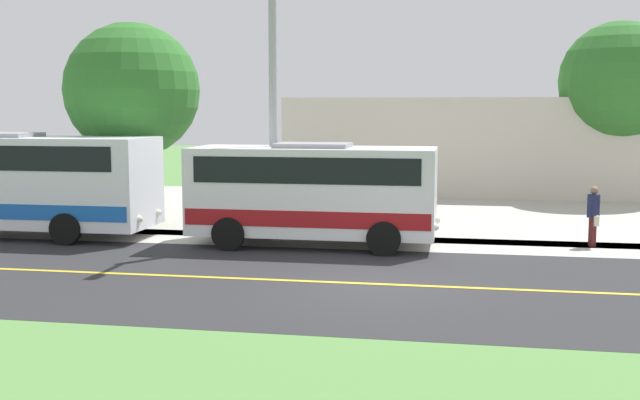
# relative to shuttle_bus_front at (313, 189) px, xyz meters

# --- Properties ---
(ground_plane) EXTENTS (120.00, 120.00, 0.00)m
(ground_plane) POSITION_rel_shuttle_bus_front_xyz_m (4.54, 2.25, -1.57)
(ground_plane) COLOR #548442
(road_surface) EXTENTS (8.00, 100.00, 0.01)m
(road_surface) POSITION_rel_shuttle_bus_front_xyz_m (4.54, 2.25, -1.57)
(road_surface) COLOR #28282B
(road_surface) RESTS_ON ground
(sidewalk) EXTENTS (2.40, 100.00, 0.01)m
(sidewalk) POSITION_rel_shuttle_bus_front_xyz_m (-0.66, 2.25, -1.57)
(sidewalk) COLOR #B2ADA3
(sidewalk) RESTS_ON ground
(parking_lot_surface) EXTENTS (14.00, 36.00, 0.01)m
(parking_lot_surface) POSITION_rel_shuttle_bus_front_xyz_m (-7.86, 5.25, -1.57)
(parking_lot_surface) COLOR #B2ADA3
(parking_lot_surface) RESTS_ON ground
(road_centre_line) EXTENTS (0.16, 100.00, 0.00)m
(road_centre_line) POSITION_rel_shuttle_bus_front_xyz_m (4.54, 2.25, -1.56)
(road_centre_line) COLOR gold
(road_centre_line) RESTS_ON ground
(shuttle_bus_front) EXTENTS (2.72, 6.87, 2.86)m
(shuttle_bus_front) POSITION_rel_shuttle_bus_front_xyz_m (0.00, 0.00, 0.00)
(shuttle_bus_front) COLOR white
(shuttle_bus_front) RESTS_ON ground
(pedestrian_with_bags) EXTENTS (0.72, 0.34, 1.67)m
(pedestrian_with_bags) POSITION_rel_shuttle_bus_front_xyz_m (-1.17, 7.67, -0.68)
(pedestrian_with_bags) COLOR #4C1919
(pedestrian_with_bags) RESTS_ON ground
(street_light_pole) EXTENTS (1.97, 0.24, 8.05)m
(street_light_pole) POSITION_rel_shuttle_bus_front_xyz_m (-0.34, -1.24, 2.86)
(street_light_pole) COLOR #9E9EA3
(street_light_pole) RESTS_ON ground
(parked_car_near) EXTENTS (4.44, 2.10, 1.45)m
(parked_car_near) POSITION_rel_shuttle_bus_front_xyz_m (-5.50, 1.73, -0.88)
(parked_car_near) COLOR silver
(parked_car_near) RESTS_ON ground
(tree_curbside) EXTENTS (4.38, 4.38, 6.59)m
(tree_curbside) POSITION_rel_shuttle_bus_front_xyz_m (-2.86, -6.54, 2.81)
(tree_curbside) COLOR #4C3826
(tree_curbside) RESTS_ON ground
(tree_lot_edge) EXTENTS (4.94, 4.94, 7.40)m
(tree_lot_edge) POSITION_rel_shuttle_bus_front_xyz_m (-12.86, 10.46, 3.35)
(tree_lot_edge) COLOR brown
(tree_lot_edge) RESTS_ON ground
(commercial_building) EXTENTS (10.00, 22.38, 4.28)m
(commercial_building) POSITION_rel_shuttle_bus_front_xyz_m (-16.86, 7.54, 0.57)
(commercial_building) COLOR beige
(commercial_building) RESTS_ON ground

